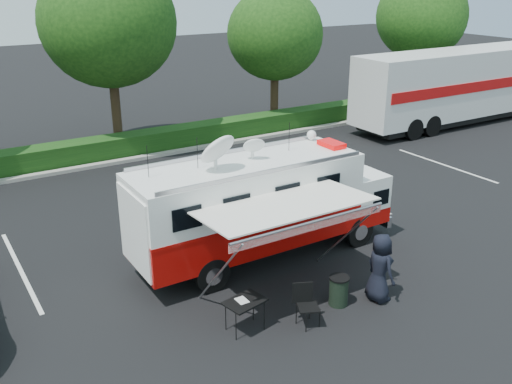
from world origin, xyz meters
TOP-DOWN VIEW (x-y plane):
  - ground_plane at (0.00, 0.00)m, footprint 120.00×120.00m
  - back_border at (1.14, 12.90)m, footprint 60.00×6.14m
  - stall_lines at (-0.50, 3.00)m, footprint 24.12×5.50m
  - command_truck at (-0.07, -0.00)m, footprint 8.16×2.25m
  - awning at (-0.80, -2.34)m, footprint 4.46×2.33m
  - person at (1.17, -3.66)m, footprint 0.63×0.94m
  - folding_table at (-2.49, -2.99)m, footprint 1.06×0.84m
  - folding_chair at (-1.10, -3.52)m, footprint 0.67×0.72m
  - trash_bin at (0.13, -3.30)m, footprint 0.53×0.53m
  - semi_trailer at (17.75, 7.92)m, footprint 13.24×2.90m

SIDE VIEW (x-z plane):
  - ground_plane at x=0.00m, z-range 0.00..0.00m
  - person at x=1.17m, z-range -0.93..0.93m
  - stall_lines at x=-0.50m, z-range 0.00..0.01m
  - trash_bin at x=0.13m, z-range 0.00..0.80m
  - folding_chair at x=-1.10m, z-range 0.10..1.17m
  - folding_table at x=-2.49m, z-range 0.35..1.16m
  - command_truck at x=-0.07m, z-range -0.28..3.64m
  - semi_trailer at x=17.75m, z-range 0.11..4.19m
  - awning at x=-0.80m, z-range 1.17..3.87m
  - back_border at x=1.14m, z-range 0.57..9.44m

